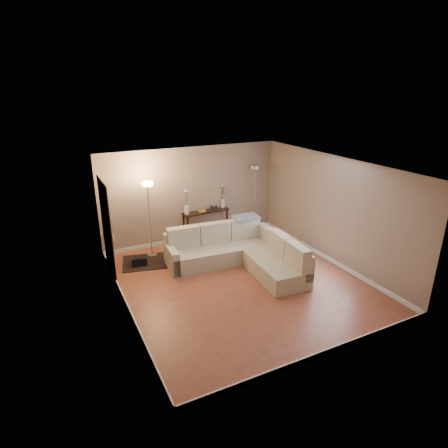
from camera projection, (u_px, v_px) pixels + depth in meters
name	position (u px, v px, depth m)	size (l,w,h in m)	color
floor	(240.00, 282.00, 8.33)	(5.00, 5.50, 0.01)	#9C5038
ceiling	(242.00, 166.00, 7.42)	(5.00, 5.50, 0.01)	white
wall_back	(192.00, 195.00, 10.19)	(5.00, 0.02, 2.60)	gray
wall_front	(330.00, 286.00, 5.56)	(5.00, 0.02, 2.60)	gray
wall_left	(120.00, 249.00, 6.83)	(0.02, 5.50, 2.60)	gray
wall_right	(333.00, 210.00, 8.92)	(0.02, 5.50, 2.60)	gray
baseboard_back	(194.00, 237.00, 10.61)	(5.00, 0.03, 0.10)	white
baseboard_front	(321.00, 354.00, 6.01)	(5.00, 0.03, 0.10)	white
baseboard_left	(128.00, 307.00, 7.28)	(0.03, 5.50, 0.10)	white
baseboard_right	(327.00, 258.00, 9.34)	(0.03, 5.50, 0.10)	white
doorway	(107.00, 229.00, 8.34)	(0.02, 1.20, 2.20)	black
switch_plate	(114.00, 237.00, 7.59)	(0.02, 0.08, 0.12)	white
sectional_sofa	(239.00, 252.00, 8.98)	(2.70, 2.72, 0.93)	#BDB499
throw_blanket	(246.00, 217.00, 9.50)	(0.67, 0.38, 0.05)	gray
console_table	(203.00, 223.00, 10.50)	(1.37, 0.47, 0.83)	black
leaning_mirror	(202.00, 196.00, 10.42)	(0.95, 0.12, 0.75)	black
table_decor	(206.00, 210.00, 10.37)	(0.57, 0.14, 0.13)	gold
flower_vase_left	(187.00, 204.00, 10.04)	(0.16, 0.13, 0.71)	silver
flower_vase_right	(223.00, 198.00, 10.59)	(0.16, 0.13, 0.71)	silver
floor_lamp_lit	(149.00, 205.00, 9.13)	(0.33, 0.33, 1.93)	silver
floor_lamp_unlit	(254.00, 186.00, 10.68)	(0.30, 0.30, 1.99)	silver
charcoal_rug	(149.00, 262.00, 9.25)	(1.26, 0.94, 0.02)	black
black_bag	(139.00, 261.00, 9.08)	(0.36, 0.25, 0.23)	black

